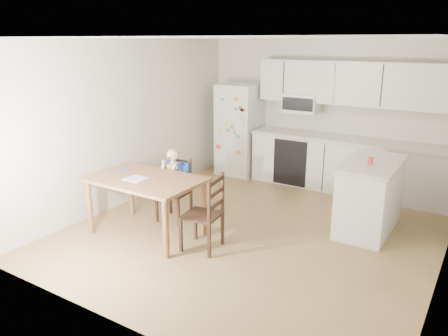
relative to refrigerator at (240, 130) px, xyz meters
name	(u,v)px	position (x,y,z in m)	size (l,w,h in m)	color
room	(276,133)	(1.55, -1.67, 0.40)	(4.52, 5.01, 2.51)	brown
refrigerator	(240,130)	(0.00, 0.00, 0.00)	(0.72, 0.70, 1.70)	silver
kitchen_run	(349,140)	(2.05, 0.09, 0.03)	(3.37, 0.62, 2.15)	silver
kitchen_island	(370,196)	(2.80, -1.34, -0.37)	(0.68, 1.29, 0.95)	silver
red_cup	(371,160)	(2.80, -1.47, 0.14)	(0.07, 0.07, 0.09)	red
dining_table	(145,185)	(0.38, -3.06, -0.17)	(1.46, 0.94, 0.78)	brown
napkin	(136,179)	(0.33, -3.17, -0.06)	(0.28, 0.24, 0.01)	silver
toddler_spoon	(124,170)	(-0.09, -2.96, -0.06)	(0.02, 0.02, 0.12)	blue
chair_booster	(175,177)	(0.38, -2.45, -0.22)	(0.43, 0.43, 1.04)	black
chair_side	(209,209)	(1.33, -3.00, -0.31)	(0.48, 0.48, 0.95)	black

